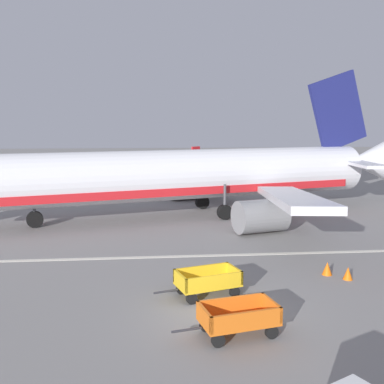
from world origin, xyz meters
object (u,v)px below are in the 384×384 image
(baggage_cart_nearest, at_px, (238,318))
(traffic_cone_near_plane, at_px, (327,268))
(baggage_cart_second_in_row, at_px, (207,281))
(airplane, at_px, (195,175))
(traffic_cone_mid_apron, at_px, (348,273))

(baggage_cart_nearest, bearing_deg, traffic_cone_near_plane, 46.23)
(baggage_cart_nearest, relative_size, baggage_cart_second_in_row, 1.00)
(airplane, bearing_deg, baggage_cart_nearest, -91.47)
(baggage_cart_nearest, distance_m, baggage_cart_second_in_row, 3.55)
(traffic_cone_near_plane, xyz_separation_m, traffic_cone_mid_apron, (0.69, -0.69, -0.02))
(airplane, distance_m, baggage_cart_second_in_row, 16.26)
(baggage_cart_nearest, height_order, traffic_cone_near_plane, baggage_cart_nearest)
(baggage_cart_nearest, relative_size, traffic_cone_mid_apron, 6.36)
(airplane, distance_m, traffic_cone_near_plane, 15.08)
(baggage_cart_second_in_row, relative_size, traffic_cone_near_plane, 5.93)
(baggage_cart_nearest, bearing_deg, airplane, 88.53)
(airplane, xyz_separation_m, traffic_cone_near_plane, (4.76, -14.05, -2.75))
(traffic_cone_near_plane, bearing_deg, baggage_cart_second_in_row, -161.14)
(baggage_cart_nearest, distance_m, traffic_cone_mid_apron, 7.66)
(airplane, height_order, traffic_cone_near_plane, airplane)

